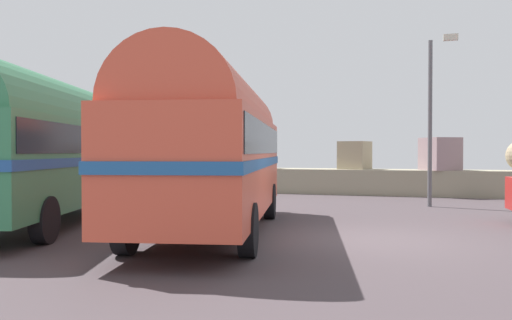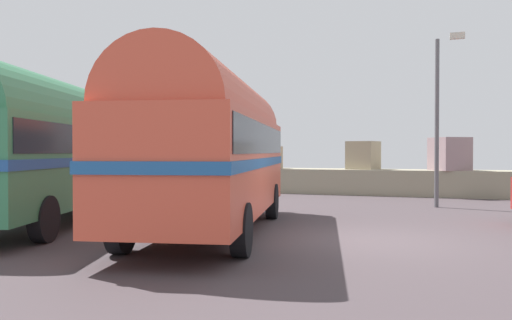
# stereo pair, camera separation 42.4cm
# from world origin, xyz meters

# --- Properties ---
(ground) EXTENTS (32.00, 26.00, 0.02)m
(ground) POSITION_xyz_m (0.00, 0.00, 0.01)
(ground) COLOR #443A3E
(breakwater) EXTENTS (31.36, 2.13, 2.45)m
(breakwater) POSITION_xyz_m (0.13, 11.79, 0.72)
(breakwater) COLOR gray
(breakwater) RESTS_ON ground
(vintage_coach) EXTENTS (4.11, 8.89, 3.70)m
(vintage_coach) POSITION_xyz_m (-3.43, -0.12, 2.05)
(vintage_coach) COLOR black
(vintage_coach) RESTS_ON ground
(second_coach) EXTENTS (4.87, 8.91, 3.70)m
(second_coach) POSITION_xyz_m (-7.94, -0.28, 2.05)
(second_coach) COLOR black
(second_coach) RESTS_ON ground
(lamp_post) EXTENTS (0.88, 0.97, 5.58)m
(lamp_post) POSITION_xyz_m (1.49, 7.12, 3.19)
(lamp_post) COLOR #5B5B60
(lamp_post) RESTS_ON ground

